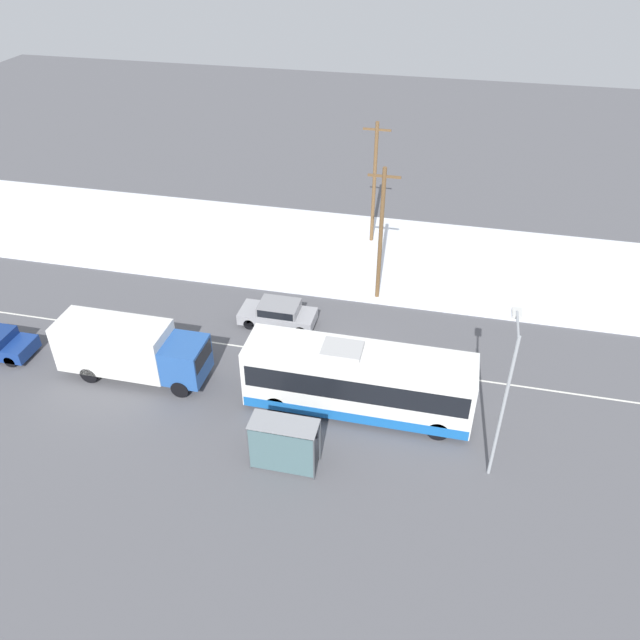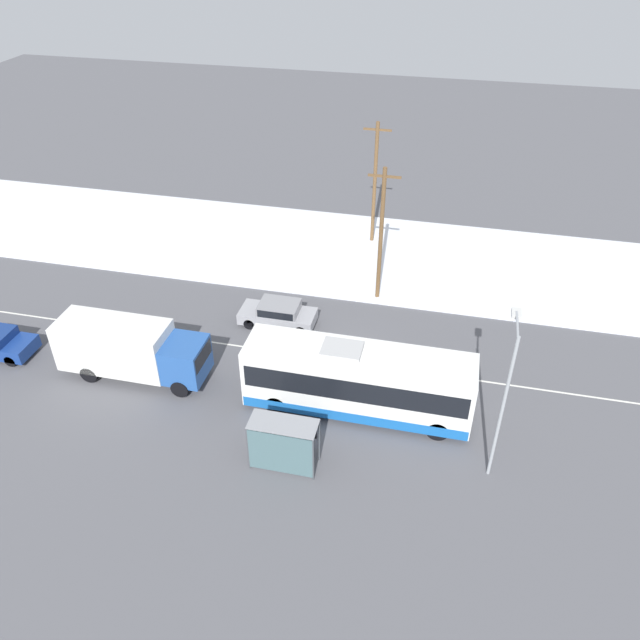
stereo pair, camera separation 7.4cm
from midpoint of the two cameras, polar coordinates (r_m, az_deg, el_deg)
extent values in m
plane|color=#56565B|center=(32.73, 2.25, -3.78)|extent=(120.00, 120.00, 0.00)
cube|color=silver|center=(42.17, 5.30, 5.87)|extent=(80.00, 11.49, 0.12)
cube|color=silver|center=(32.73, 2.25, -3.78)|extent=(60.00, 0.12, 0.00)
cube|color=white|center=(28.88, 3.57, -5.48)|extent=(10.51, 2.55, 3.00)
cube|color=black|center=(28.65, 3.59, -4.93)|extent=(10.09, 2.57, 1.14)
cube|color=blue|center=(29.69, 3.48, -7.28)|extent=(10.41, 2.57, 0.54)
cube|color=#B2B2B2|center=(27.96, 2.09, -2.72)|extent=(1.80, 1.40, 0.24)
cylinder|color=black|center=(28.73, 10.77, -9.89)|extent=(1.00, 0.28, 1.00)
cylinder|color=black|center=(30.40, 11.08, -6.92)|extent=(1.00, 0.28, 1.00)
cylinder|color=black|center=(29.53, -3.98, -7.71)|extent=(1.00, 0.28, 1.00)
cylinder|color=black|center=(31.16, -2.80, -4.96)|extent=(1.00, 0.28, 1.00)
cube|color=silver|center=(32.60, -18.18, -2.15)|extent=(5.58, 2.30, 2.48)
cube|color=#2856A3|center=(31.16, -12.10, -3.55)|extent=(1.90, 2.18, 1.93)
cube|color=black|center=(30.59, -10.59, -3.25)|extent=(0.06, 1.95, 0.85)
cylinder|color=black|center=(31.10, -12.61, -6.15)|extent=(0.90, 0.26, 0.90)
cylinder|color=black|center=(32.50, -11.19, -3.86)|extent=(0.90, 0.26, 0.90)
cylinder|color=black|center=(33.24, -20.27, -4.66)|extent=(0.90, 0.26, 0.90)
cylinder|color=black|center=(34.55, -18.62, -2.59)|extent=(0.90, 0.26, 0.90)
cube|color=#9E9EA3|center=(35.18, -3.82, 0.36)|extent=(4.26, 1.80, 0.63)
cube|color=gray|center=(34.82, -3.69, 1.15)|extent=(2.21, 1.66, 0.55)
cube|color=black|center=(34.81, -3.69, 1.16)|extent=(2.04, 1.69, 0.44)
cylinder|color=black|center=(35.08, -6.41, -0.35)|extent=(0.64, 0.22, 0.64)
cylinder|color=black|center=(36.30, -5.63, 1.06)|extent=(0.64, 0.22, 0.64)
cylinder|color=black|center=(34.33, -1.73, -1.00)|extent=(0.64, 0.22, 0.64)
cylinder|color=black|center=(35.58, -1.09, 0.46)|extent=(0.64, 0.22, 0.64)
cylinder|color=black|center=(35.96, -26.38, -3.35)|extent=(0.64, 0.22, 0.64)
cylinder|color=black|center=(36.90, -25.01, -1.90)|extent=(0.64, 0.22, 0.64)
cylinder|color=#23232D|center=(27.81, -1.12, -11.19)|extent=(0.13, 0.13, 0.85)
cylinder|color=#23232D|center=(27.76, -0.59, -11.27)|extent=(0.13, 0.13, 0.85)
cube|color=black|center=(27.23, -0.87, -10.10)|extent=(0.44, 0.24, 0.70)
sphere|color=tan|center=(26.88, -0.88, -9.35)|extent=(0.30, 0.30, 0.30)
cylinder|color=black|center=(27.31, -1.44, -10.06)|extent=(0.11, 0.11, 0.67)
cylinder|color=black|center=(27.21, -0.29, -10.25)|extent=(0.11, 0.11, 0.67)
cube|color=gray|center=(25.90, -3.31, -9.46)|extent=(2.86, 1.20, 0.06)
cube|color=slate|center=(26.35, -3.58, -12.14)|extent=(2.75, 0.04, 2.16)
cylinder|color=#474C51|center=(27.45, -5.74, -9.96)|extent=(0.08, 0.08, 2.34)
cylinder|color=#474C51|center=(26.87, 0.01, -10.96)|extent=(0.08, 0.08, 2.34)
cylinder|color=#474C51|center=(26.72, -6.49, -11.60)|extent=(0.08, 0.08, 2.34)
cylinder|color=#474C51|center=(26.13, -0.55, -12.68)|extent=(0.08, 0.08, 2.34)
cylinder|color=#9EA3A8|center=(25.65, 16.38, -7.95)|extent=(0.14, 0.14, 7.20)
cylinder|color=#9EA3A8|center=(24.28, 17.68, -0.48)|extent=(0.10, 1.85, 0.10)
cube|color=silver|center=(25.08, 17.60, 0.58)|extent=(0.36, 0.60, 0.16)
cylinder|color=brown|center=(35.77, 5.64, 7.57)|extent=(0.24, 0.24, 8.22)
cube|color=brown|center=(34.26, 5.99, 12.93)|extent=(1.80, 0.12, 0.12)
cylinder|color=brown|center=(42.30, 5.07, 12.20)|extent=(0.24, 0.24, 8.37)
cube|color=brown|center=(41.02, 5.34, 16.94)|extent=(1.80, 0.12, 0.12)
camera|label=1|loc=(0.04, -89.94, 0.04)|focal=35.00mm
camera|label=2|loc=(0.04, 90.06, -0.04)|focal=35.00mm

